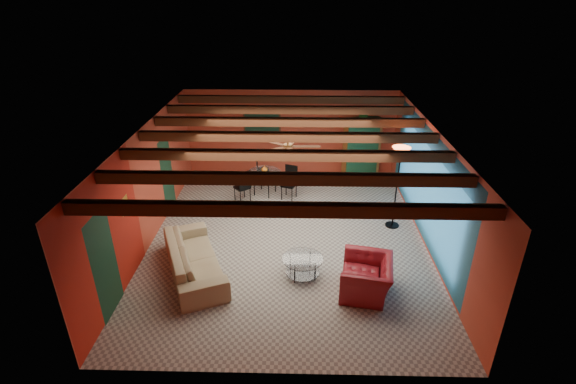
{
  "coord_description": "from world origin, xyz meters",
  "views": [
    {
      "loc": [
        0.22,
        -8.78,
        5.56
      ],
      "look_at": [
        0.0,
        0.2,
        1.15
      ],
      "focal_mm": 26.53,
      "sensor_mm": 36.0,
      "label": 1
    }
  ],
  "objects_px": {
    "armoire": "(361,150)",
    "vase": "(264,160)",
    "floor_lamp": "(397,188)",
    "dining_table": "(265,179)",
    "armchair": "(366,277)",
    "sofa": "(194,258)",
    "potted_plant": "(364,113)",
    "coffee_table": "(303,267)"
  },
  "relations": [
    {
      "from": "dining_table",
      "to": "floor_lamp",
      "type": "height_order",
      "value": "floor_lamp"
    },
    {
      "from": "floor_lamp",
      "to": "potted_plant",
      "type": "bearing_deg",
      "value": 98.42
    },
    {
      "from": "armoire",
      "to": "coffee_table",
      "type": "bearing_deg",
      "value": -134.4
    },
    {
      "from": "armoire",
      "to": "dining_table",
      "type": "bearing_deg",
      "value": 178.89
    },
    {
      "from": "armoire",
      "to": "vase",
      "type": "bearing_deg",
      "value": 178.89
    },
    {
      "from": "coffee_table",
      "to": "potted_plant",
      "type": "height_order",
      "value": "potted_plant"
    },
    {
      "from": "dining_table",
      "to": "floor_lamp",
      "type": "bearing_deg",
      "value": -27.59
    },
    {
      "from": "armchair",
      "to": "potted_plant",
      "type": "relative_size",
      "value": 2.36
    },
    {
      "from": "armoire",
      "to": "vase",
      "type": "xyz_separation_m",
      "value": [
        -2.93,
        -1.27,
        0.14
      ]
    },
    {
      "from": "armchair",
      "to": "floor_lamp",
      "type": "relative_size",
      "value": 0.52
    },
    {
      "from": "sofa",
      "to": "vase",
      "type": "height_order",
      "value": "vase"
    },
    {
      "from": "armchair",
      "to": "coffee_table",
      "type": "relative_size",
      "value": 1.29
    },
    {
      "from": "dining_table",
      "to": "armchair",
      "type": "bearing_deg",
      "value": -61.99
    },
    {
      "from": "coffee_table",
      "to": "potted_plant",
      "type": "bearing_deg",
      "value": 70.22
    },
    {
      "from": "dining_table",
      "to": "floor_lamp",
      "type": "relative_size",
      "value": 0.88
    },
    {
      "from": "coffee_table",
      "to": "armchair",
      "type": "bearing_deg",
      "value": -21.85
    },
    {
      "from": "armoire",
      "to": "potted_plant",
      "type": "bearing_deg",
      "value": 0.0
    },
    {
      "from": "potted_plant",
      "to": "sofa",
      "type": "bearing_deg",
      "value": -129.01
    },
    {
      "from": "armchair",
      "to": "armoire",
      "type": "relative_size",
      "value": 0.6
    },
    {
      "from": "armchair",
      "to": "potted_plant",
      "type": "distance_m",
      "value": 5.95
    },
    {
      "from": "floor_lamp",
      "to": "armoire",
      "type": "bearing_deg",
      "value": 98.42
    },
    {
      "from": "sofa",
      "to": "potted_plant",
      "type": "height_order",
      "value": "potted_plant"
    },
    {
      "from": "dining_table",
      "to": "armoire",
      "type": "xyz_separation_m",
      "value": [
        2.93,
        1.27,
        0.44
      ]
    },
    {
      "from": "armchair",
      "to": "vase",
      "type": "height_order",
      "value": "vase"
    },
    {
      "from": "armchair",
      "to": "dining_table",
      "type": "xyz_separation_m",
      "value": [
        -2.33,
        4.39,
        0.12
      ]
    },
    {
      "from": "armchair",
      "to": "armoire",
      "type": "xyz_separation_m",
      "value": [
        0.6,
        5.66,
        0.57
      ]
    },
    {
      "from": "armoire",
      "to": "vase",
      "type": "relative_size",
      "value": 9.92
    },
    {
      "from": "sofa",
      "to": "vase",
      "type": "distance_m",
      "value": 4.09
    },
    {
      "from": "sofa",
      "to": "armoire",
      "type": "height_order",
      "value": "armoire"
    },
    {
      "from": "dining_table",
      "to": "floor_lamp",
      "type": "distance_m",
      "value": 3.86
    },
    {
      "from": "armchair",
      "to": "armoire",
      "type": "height_order",
      "value": "armoire"
    },
    {
      "from": "potted_plant",
      "to": "vase",
      "type": "height_order",
      "value": "potted_plant"
    },
    {
      "from": "vase",
      "to": "sofa",
      "type": "bearing_deg",
      "value": -107.52
    },
    {
      "from": "sofa",
      "to": "floor_lamp",
      "type": "height_order",
      "value": "floor_lamp"
    },
    {
      "from": "coffee_table",
      "to": "armoire",
      "type": "height_order",
      "value": "armoire"
    },
    {
      "from": "armchair",
      "to": "dining_table",
      "type": "distance_m",
      "value": 4.97
    },
    {
      "from": "armchair",
      "to": "vase",
      "type": "relative_size",
      "value": 5.94
    },
    {
      "from": "dining_table",
      "to": "armoire",
      "type": "height_order",
      "value": "armoire"
    },
    {
      "from": "dining_table",
      "to": "floor_lamp",
      "type": "xyz_separation_m",
      "value": [
        3.38,
        -1.77,
        0.58
      ]
    },
    {
      "from": "coffee_table",
      "to": "dining_table",
      "type": "xyz_separation_m",
      "value": [
        -1.08,
        3.88,
        0.27
      ]
    },
    {
      "from": "armoire",
      "to": "floor_lamp",
      "type": "xyz_separation_m",
      "value": [
        0.45,
        -3.04,
        0.14
      ]
    },
    {
      "from": "armoire",
      "to": "potted_plant",
      "type": "distance_m",
      "value": 1.16
    }
  ]
}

